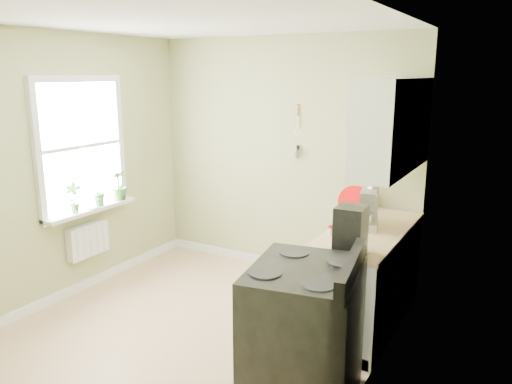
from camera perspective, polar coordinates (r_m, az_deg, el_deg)
The scene contains 21 objects.
floor at distance 4.73m, azimuth -7.44°, elevation -15.79°, with size 3.20×3.60×0.02m, color tan.
ceiling at distance 4.15m, azimuth -8.64°, elevation 19.10°, with size 3.20×3.60×0.02m, color white.
wall_back at distance 5.75m, azimuth 3.07°, elevation 4.00°, with size 3.20×0.02×2.70m, color tan.
wall_left at distance 5.36m, azimuth -21.80°, elevation 2.37°, with size 0.02×3.60×2.70m, color tan.
wall_right at distance 3.52m, azimuth 13.31°, elevation -2.42°, with size 0.02×3.60×2.70m, color tan.
base_cabinets at distance 4.81m, azimuth 12.61°, elevation -9.59°, with size 0.60×1.60×0.87m, color white.
countertop at distance 4.66m, azimuth 12.78°, elevation -4.41°, with size 0.64×1.60×0.04m, color #E5BC8C.
upper_cabinets at distance 4.52m, azimuth 15.43°, elevation 7.38°, with size 0.35×1.40×0.80m, color white.
window at distance 5.50m, azimuth -19.37°, elevation 4.94°, with size 0.06×1.14×1.44m.
window_sill at distance 5.57m, azimuth -18.34°, elevation -1.92°, with size 0.18×1.14×0.04m, color white.
radiator at distance 5.65m, azimuth -18.68°, elevation -5.22°, with size 0.12×0.50×0.35m, color white.
wall_utensils at distance 5.60m, azimuth 4.80°, elevation 5.95°, with size 0.02×0.14×0.58m.
stove at distance 3.61m, azimuth 5.52°, elevation -16.01°, with size 0.86×0.94×1.15m.
stand_mixer at distance 4.63m, azimuth 12.68°, elevation -2.07°, with size 0.26×0.35×0.39m.
kettle at distance 5.35m, azimuth 12.73°, elevation -0.74°, with size 0.20×0.12×0.20m.
coffee_maker at distance 3.94m, azimuth 10.72°, elevation -4.49°, with size 0.23×0.25×0.39m.
red_tray at distance 4.84m, azimuth 11.17°, elevation -1.28°, with size 0.34×0.34×0.02m, color #AA080A.
jar at distance 4.42m, azimuth 8.74°, elevation -4.37°, with size 0.07×0.07×0.08m.
plant_a at distance 5.38m, azimuth -20.15°, elevation -0.60°, with size 0.17×0.12×0.32m, color #3E6D30.
plant_b at distance 5.61m, azimuth -17.42°, elevation -0.01°, with size 0.16×0.13×0.29m, color #3E6D30.
plant_c at distance 5.80m, azimuth -15.38°, elevation 0.75°, with size 0.18×0.18×0.33m, color #3E6D30.
Camera 1 is at (2.54, -3.26, 2.29)m, focal length 35.00 mm.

